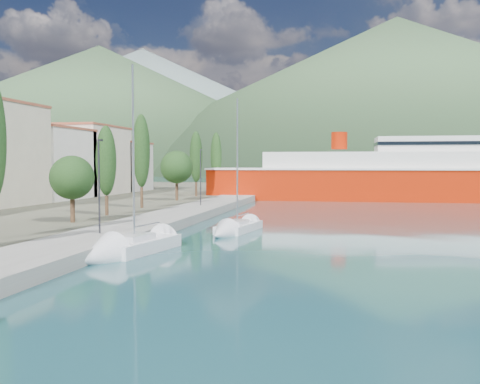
# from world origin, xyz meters

# --- Properties ---
(ground) EXTENTS (1400.00, 1400.00, 0.00)m
(ground) POSITION_xyz_m (0.00, 120.00, 0.00)
(ground) COLOR #1D4C52
(quay) EXTENTS (5.00, 88.00, 0.80)m
(quay) POSITION_xyz_m (-9.00, 26.00, 0.40)
(quay) COLOR gray
(quay) RESTS_ON ground
(hills_far) EXTENTS (1480.00, 900.00, 180.00)m
(hills_far) POSITION_xyz_m (138.59, 618.73, 77.39)
(hills_far) COLOR slate
(hills_far) RESTS_ON ground
(town_buildings) EXTENTS (9.20, 69.20, 11.30)m
(town_buildings) POSITION_xyz_m (-32.00, 36.91, 5.57)
(town_buildings) COLOR beige
(town_buildings) RESTS_ON land_strip
(tree_row) EXTENTS (4.08, 64.03, 9.97)m
(tree_row) POSITION_xyz_m (-14.42, 33.00, 5.64)
(tree_row) COLOR #47301E
(tree_row) RESTS_ON land_strip
(lamp_posts) EXTENTS (0.15, 43.38, 6.06)m
(lamp_posts) POSITION_xyz_m (-9.00, 14.44, 4.08)
(lamp_posts) COLOR #2D2D33
(lamp_posts) RESTS_ON quay
(sailboat_near) EXTENTS (4.07, 8.71, 12.05)m
(sailboat_near) POSITION_xyz_m (-6.04, 9.07, 0.32)
(sailboat_near) COLOR silver
(sailboat_near) RESTS_ON ground
(sailboat_mid) EXTENTS (3.23, 7.94, 11.10)m
(sailboat_mid) POSITION_xyz_m (-2.00, 20.03, 0.28)
(sailboat_mid) COLOR silver
(sailboat_mid) RESTS_ON ground
(ferry) EXTENTS (53.38, 12.97, 10.53)m
(ferry) POSITION_xyz_m (12.67, 62.41, 3.21)
(ferry) COLOR #B41D04
(ferry) RESTS_ON ground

